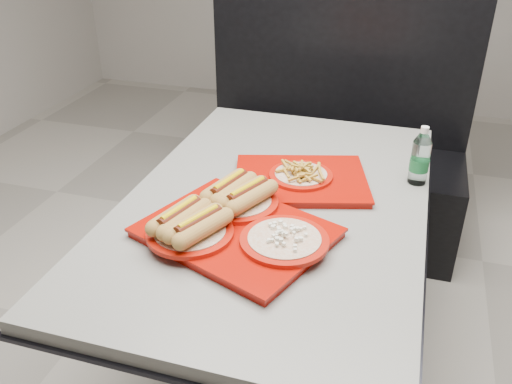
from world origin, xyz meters
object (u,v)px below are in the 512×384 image
(tray_far, at_px, (301,177))
(booth_bench, at_px, (330,155))
(water_bottle, at_px, (420,159))
(diner_table, at_px, (275,243))
(tray_near, at_px, (232,222))

(tray_far, bearing_deg, booth_bench, 93.01)
(tray_far, bearing_deg, water_bottle, 17.98)
(tray_far, bearing_deg, diner_table, -113.23)
(booth_bench, bearing_deg, water_bottle, -64.42)
(booth_bench, relative_size, water_bottle, 6.96)
(tray_near, height_order, tray_far, tray_near)
(tray_near, xyz_separation_m, tray_far, (0.12, 0.34, -0.01))
(diner_table, relative_size, booth_bench, 1.05)
(diner_table, bearing_deg, booth_bench, 90.00)
(diner_table, xyz_separation_m, booth_bench, (0.00, 1.09, -0.18))
(tray_near, relative_size, tray_far, 1.18)
(diner_table, xyz_separation_m, tray_near, (-0.07, -0.22, 0.20))
(diner_table, relative_size, water_bottle, 7.32)
(water_bottle, bearing_deg, tray_near, -136.15)
(tray_near, xyz_separation_m, water_bottle, (0.48, 0.46, 0.05))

